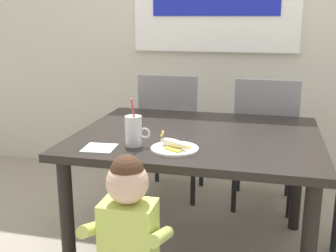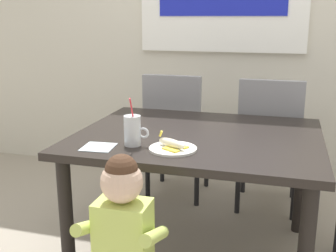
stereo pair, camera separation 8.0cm
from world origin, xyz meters
The scene contains 9 objects.
back_wall centered at (0.00, 1.36, 1.45)m, with size 6.40×0.17×2.90m.
dining_table centered at (0.00, 0.00, 0.64)m, with size 1.31×1.07×0.74m.
dining_chair_left centered at (-0.33, 0.75, 0.54)m, with size 0.44×0.45×0.96m.
dining_chair_right centered at (0.36, 0.71, 0.54)m, with size 0.44×0.45×0.96m.
toddler_standing centered at (-0.15, -0.73, 0.53)m, with size 0.33×0.24×0.84m.
milk_cup centered at (-0.27, -0.30, 0.80)m, with size 0.13×0.09×0.25m.
snack_plate centered at (-0.06, -0.32, 0.74)m, with size 0.23×0.23×0.01m, color white.
peeled_banana centered at (-0.06, -0.32, 0.77)m, with size 0.17×0.14×0.07m.
paper_napkin centered at (-0.42, -0.38, 0.74)m, with size 0.15×0.15×0.00m, color silver.
Camera 1 is at (0.37, -2.17, 1.35)m, focal length 44.60 mm.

